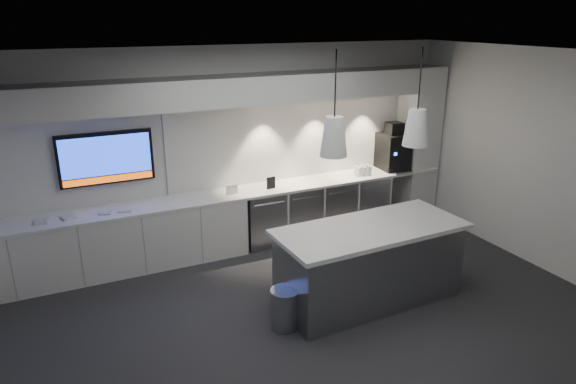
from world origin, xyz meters
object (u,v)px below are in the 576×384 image
bin (285,308)px  wall_tv (106,158)px  island (369,263)px  coffee_machine (393,150)px

bin → wall_tv: bearing=120.8°
island → coffee_machine: 2.97m
bin → coffee_machine: bearing=36.4°
island → bin: (-1.19, -0.10, -0.26)m
wall_tv → coffee_machine: wall_tv is taller
coffee_machine → island: bearing=-127.5°
wall_tv → island: bearing=-41.9°
bin → coffee_machine: (3.09, 2.28, 0.99)m
wall_tv → coffee_machine: size_ratio=1.56×
island → bin: 1.23m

